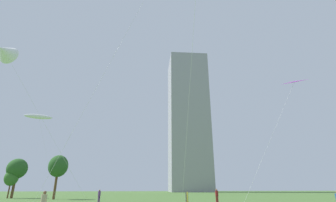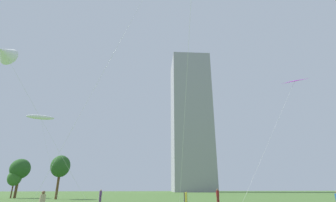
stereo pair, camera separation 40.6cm
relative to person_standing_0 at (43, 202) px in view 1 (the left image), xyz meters
The scene contains 11 objects.
person_standing_0 is the anchor object (origin of this frame).
person_standing_1 21.83m from the person_standing_0, 38.64° to the left, with size 0.38×0.38×1.73m.
person_standing_3 19.25m from the person_standing_0, 84.50° to the left, with size 0.36×0.36×1.62m.
kite_flying_0 24.95m from the person_standing_0, 112.16° to the left, with size 6.23×2.62×12.71m.
kite_flying_2 12.64m from the person_standing_0, 166.57° to the left, with size 8.94×3.65×13.26m.
kite_flying_3 24.63m from the person_standing_0, ahead, with size 10.76×5.19×12.70m.
park_tree_0 29.55m from the person_standing_0, 102.70° to the left, with size 3.29×3.29×7.35m.
park_tree_1 38.33m from the person_standing_0, 113.92° to the left, with size 3.69×3.69×7.28m.
park_tree_2 38.00m from the person_standing_0, 114.88° to the left, with size 2.47×2.47×5.09m.
distant_highrise_0 116.09m from the person_standing_0, 70.15° to the left, with size 19.95×22.00×71.64m, color #939399.
event_banner 10.02m from the person_standing_0, ahead, with size 0.85×2.60×1.56m.
Camera 1 is at (-5.11, -19.39, 1.81)m, focal length 25.80 mm.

